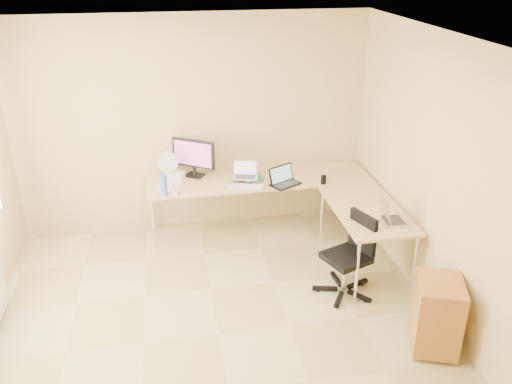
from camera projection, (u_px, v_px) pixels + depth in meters
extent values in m
plane|color=tan|center=(218.00, 334.00, 4.95)|extent=(4.50, 4.50, 0.00)
plane|color=white|center=(208.00, 46.00, 3.86)|extent=(4.50, 4.50, 0.00)
plane|color=tan|center=(194.00, 125.00, 6.41)|extent=(4.50, 0.00, 4.50)
plane|color=tan|center=(451.00, 189.00, 4.74)|extent=(0.00, 4.50, 4.50)
cube|color=tan|center=(259.00, 205.00, 6.56)|extent=(2.65, 0.70, 0.73)
cube|color=tan|center=(364.00, 238.00, 5.83)|extent=(0.70, 1.30, 0.73)
cube|color=black|center=(194.00, 158.00, 6.37)|extent=(0.55, 0.44, 0.46)
cube|color=#257364|center=(251.00, 176.00, 6.40)|extent=(0.27, 0.33, 0.05)
cube|color=#ADB0CA|center=(245.00, 170.00, 6.26)|extent=(0.33, 0.28, 0.19)
cube|color=black|center=(286.00, 176.00, 6.19)|extent=(0.42, 0.39, 0.22)
cube|color=silver|center=(245.00, 186.00, 6.17)|extent=(0.42, 0.24, 0.02)
ellipsoid|color=white|center=(260.00, 187.00, 6.13)|extent=(0.11, 0.08, 0.04)
imported|color=silver|center=(176.00, 191.00, 5.97)|extent=(0.12, 0.12, 0.10)
cylinder|color=white|center=(232.00, 184.00, 6.21)|extent=(0.14, 0.14, 0.03)
cylinder|color=#446DD3|center=(164.00, 185.00, 5.91)|extent=(0.09, 0.09, 0.25)
cube|color=beige|center=(164.00, 186.00, 6.19)|extent=(0.22, 0.30, 0.01)
cube|color=silver|center=(173.00, 177.00, 6.33)|extent=(0.29, 0.25, 0.09)
cylinder|color=silver|center=(168.00, 166.00, 6.36)|extent=(0.26, 0.26, 0.31)
cylinder|color=black|center=(324.00, 180.00, 6.24)|extent=(0.07, 0.07, 0.10)
cube|color=silver|center=(394.00, 212.00, 5.36)|extent=(0.34, 0.27, 0.22)
cube|color=black|center=(347.00, 250.00, 5.34)|extent=(0.67, 0.67, 0.86)
cube|color=brown|center=(437.00, 314.00, 4.64)|extent=(0.51, 0.57, 0.65)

